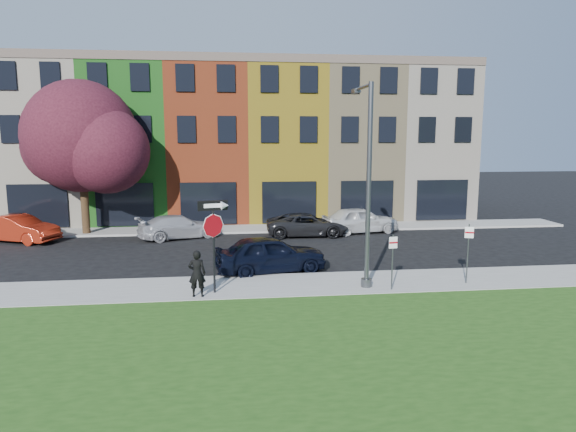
{
  "coord_description": "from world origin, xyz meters",
  "views": [
    {
      "loc": [
        -3.8,
        -15.5,
        5.67
      ],
      "look_at": [
        -1.5,
        4.0,
        2.56
      ],
      "focal_mm": 32.0,
      "sensor_mm": 36.0,
      "label": 1
    }
  ],
  "objects": [
    {
      "name": "ground",
      "position": [
        0.0,
        0.0,
        0.0
      ],
      "size": [
        120.0,
        120.0,
        0.0
      ],
      "primitive_type": "plane",
      "color": "black",
      "rests_on": "ground"
    },
    {
      "name": "sidewalk_near",
      "position": [
        2.0,
        3.0,
        0.06
      ],
      "size": [
        40.0,
        3.0,
        0.12
      ],
      "primitive_type": "cube",
      "color": "gray",
      "rests_on": "ground"
    },
    {
      "name": "sidewalk_far",
      "position": [
        -3.0,
        15.0,
        0.06
      ],
      "size": [
        40.0,
        2.4,
        0.12
      ],
      "primitive_type": "cube",
      "color": "gray",
      "rests_on": "ground"
    },
    {
      "name": "rowhouse_block",
      "position": [
        -2.5,
        21.18,
        4.99
      ],
      "size": [
        30.0,
        10.12,
        10.0
      ],
      "color": "beige",
      "rests_on": "ground"
    },
    {
      "name": "stop_sign",
      "position": [
        -4.33,
        2.28,
        2.47
      ],
      "size": [
        1.03,
        0.27,
        3.3
      ],
      "rotation": [
        0.0,
        0.0,
        0.23
      ],
      "color": "black",
      "rests_on": "sidewalk_near"
    },
    {
      "name": "man",
      "position": [
        -4.92,
        1.9,
        0.94
      ],
      "size": [
        0.63,
        0.43,
        1.64
      ],
      "primitive_type": "imported",
      "rotation": [
        0.0,
        0.0,
        3.11
      ],
      "color": "black",
      "rests_on": "sidewalk_near"
    },
    {
      "name": "sedan_near",
      "position": [
        -2.1,
        5.2,
        0.78
      ],
      "size": [
        3.54,
        5.27,
        1.56
      ],
      "primitive_type": "imported",
      "rotation": [
        0.0,
        0.0,
        1.76
      ],
      "color": "black",
      "rests_on": "ground"
    },
    {
      "name": "parked_car_red",
      "position": [
        -14.97,
        12.87,
        0.73
      ],
      "size": [
        4.72,
        5.54,
        1.46
      ],
      "primitive_type": "imported",
      "rotation": [
        0.0,
        0.0,
        1.17
      ],
      "color": "maroon",
      "rests_on": "ground"
    },
    {
      "name": "parked_car_silver",
      "position": [
        -6.54,
        12.9,
        0.65
      ],
      "size": [
        4.88,
        5.71,
        1.3
      ],
      "primitive_type": "imported",
      "rotation": [
        0.0,
        0.0,
        1.95
      ],
      "color": "#A5A5AA",
      "rests_on": "ground"
    },
    {
      "name": "parked_car_dark",
      "position": [
        0.63,
        12.78,
        0.64
      ],
      "size": [
        2.43,
        4.76,
        1.28
      ],
      "primitive_type": "imported",
      "rotation": [
        0.0,
        0.0,
        1.54
      ],
      "color": "black",
      "rests_on": "ground"
    },
    {
      "name": "parked_car_white",
      "position": [
        3.83,
        13.33,
        0.76
      ],
      "size": [
        3.44,
        5.14,
        1.53
      ],
      "primitive_type": "imported",
      "rotation": [
        0.0,
        0.0,
        1.76
      ],
      "color": "silver",
      "rests_on": "ground"
    },
    {
      "name": "street_lamp",
      "position": [
        1.22,
        2.58,
        3.84
      ],
      "size": [
        0.4,
        2.58,
        7.38
      ],
      "rotation": [
        0.0,
        0.0,
        0.0
      ],
      "color": "#4B4D50",
      "rests_on": "sidewalk_near"
    },
    {
      "name": "parking_sign_a",
      "position": [
        2.03,
        1.89,
        1.4
      ],
      "size": [
        0.32,
        0.11,
        2.03
      ],
      "rotation": [
        0.0,
        0.0,
        0.16
      ],
      "color": "#4B4D50",
      "rests_on": "sidewalk_near"
    },
    {
      "name": "parking_sign_b",
      "position": [
        5.11,
        2.36,
        1.53
      ],
      "size": [
        0.31,
        0.13,
        2.27
      ],
      "rotation": [
        0.0,
        0.0,
        -0.31
      ],
      "color": "#4B4D50",
      "rests_on": "sidewalk_near"
    },
    {
      "name": "tree_purple",
      "position": [
        -11.76,
        14.52,
        5.43
      ],
      "size": [
        7.46,
        6.53,
        8.58
      ],
      "color": "black",
      "rests_on": "sidewalk_far"
    }
  ]
}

